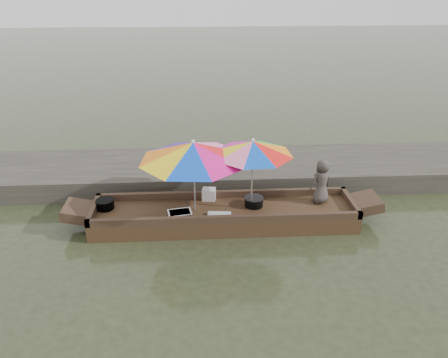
{
  "coord_description": "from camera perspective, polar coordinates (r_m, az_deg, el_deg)",
  "views": [
    {
      "loc": [
        -0.49,
        -8.0,
        4.78
      ],
      "look_at": [
        0.0,
        0.1,
        1.0
      ],
      "focal_mm": 35.0,
      "sensor_mm": 36.0,
      "label": 1
    }
  ],
  "objects": [
    {
      "name": "dock",
      "position": [
        11.17,
        -0.65,
        1.05
      ],
      "size": [
        22.0,
        2.2,
        0.5
      ],
      "primitive_type": "cube",
      "color": "#2D2B26",
      "rests_on": "ground"
    },
    {
      "name": "vendor",
      "position": [
        9.45,
        12.62,
        -0.3
      ],
      "size": [
        0.57,
        0.48,
        0.98
      ],
      "primitive_type": "imported",
      "rotation": [
        0.0,
        0.0,
        3.54
      ],
      "color": "#3E3935",
      "rests_on": "boat_hull"
    },
    {
      "name": "umbrella_bow",
      "position": [
        8.8,
        -3.92,
        0.36
      ],
      "size": [
        2.76,
        2.76,
        1.55
      ],
      "primitive_type": null,
      "rotation": [
        0.0,
        0.0,
        0.31
      ],
      "color": "pink",
      "rests_on": "boat_hull"
    },
    {
      "name": "charcoal_grill",
      "position": [
        9.27,
        3.91,
        -3.01
      ],
      "size": [
        0.39,
        0.39,
        0.18
      ],
      "primitive_type": "cylinder",
      "color": "black",
      "rests_on": "boat_hull"
    },
    {
      "name": "tray_scallop",
      "position": [
        8.83,
        -0.63,
        -4.92
      ],
      "size": [
        0.5,
        0.37,
        0.06
      ],
      "primitive_type": "cube",
      "rotation": [
        0.0,
        0.0,
        -0.1
      ],
      "color": "silver",
      "rests_on": "boat_hull"
    },
    {
      "name": "water",
      "position": [
        9.33,
        0.04,
        -5.83
      ],
      "size": [
        80.0,
        80.0,
        0.0
      ],
      "primitive_type": "plane",
      "color": "#282D1B",
      "rests_on": "ground"
    },
    {
      "name": "tray_crayfish",
      "position": [
        8.94,
        -5.79,
        -4.55
      ],
      "size": [
        0.52,
        0.4,
        0.09
      ],
      "primitive_type": "cube",
      "rotation": [
        0.0,
        0.0,
        0.18
      ],
      "color": "silver",
      "rests_on": "boat_hull"
    },
    {
      "name": "cooking_pot",
      "position": [
        9.47,
        -15.29,
        -3.2
      ],
      "size": [
        0.37,
        0.37,
        0.2
      ],
      "primitive_type": "cylinder",
      "color": "black",
      "rests_on": "boat_hull"
    },
    {
      "name": "umbrella_stern",
      "position": [
        8.86,
        3.69,
        0.55
      ],
      "size": [
        2.06,
        2.06,
        1.55
      ],
      "primitive_type": null,
      "rotation": [
        0.0,
        0.0,
        -0.33
      ],
      "color": "orange",
      "rests_on": "boat_hull"
    },
    {
      "name": "boat_hull",
      "position": [
        9.25,
        0.04,
        -4.9
      ],
      "size": [
        5.49,
        1.2,
        0.35
      ],
      "primitive_type": "cube",
      "color": "black",
      "rests_on": "water"
    },
    {
      "name": "supply_bag",
      "position": [
        9.49,
        -1.99,
        -2.0
      ],
      "size": [
        0.31,
        0.26,
        0.26
      ],
      "primitive_type": "cube",
      "rotation": [
        0.0,
        0.0,
        -0.17
      ],
      "color": "silver",
      "rests_on": "boat_hull"
    }
  ]
}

